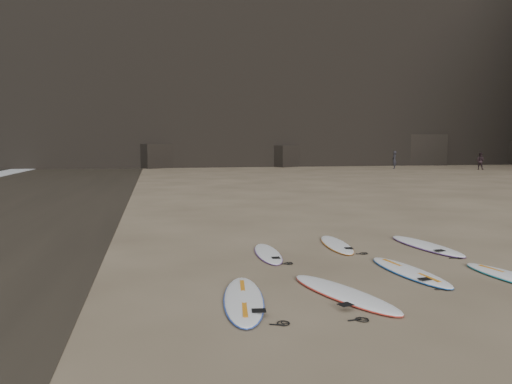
{
  "coord_description": "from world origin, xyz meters",
  "views": [
    {
      "loc": [
        -5.83,
        -8.69,
        2.62
      ],
      "look_at": [
        -3.56,
        2.43,
        1.5
      ],
      "focal_mm": 35.0,
      "sensor_mm": 36.0,
      "label": 1
    }
  ],
  "objects_px": {
    "surfboard_7": "(426,245)",
    "person_b": "(480,161)",
    "surfboard_5": "(268,253)",
    "surfboard_1": "(344,293)",
    "surfboard_6": "(336,244)",
    "surfboard_2": "(409,271)",
    "surfboard_0": "(244,299)",
    "person_a": "(394,160)"
  },
  "relations": [
    {
      "from": "surfboard_7",
      "to": "person_b",
      "type": "distance_m",
      "value": 40.53
    },
    {
      "from": "surfboard_5",
      "to": "surfboard_1",
      "type": "bearing_deg",
      "value": -76.67
    },
    {
      "from": "surfboard_6",
      "to": "surfboard_2",
      "type": "bearing_deg",
      "value": -74.68
    },
    {
      "from": "surfboard_1",
      "to": "surfboard_2",
      "type": "xyz_separation_m",
      "value": [
        1.84,
        1.11,
        -0.0
      ]
    },
    {
      "from": "surfboard_0",
      "to": "surfboard_2",
      "type": "distance_m",
      "value": 3.75
    },
    {
      "from": "surfboard_2",
      "to": "surfboard_5",
      "type": "bearing_deg",
      "value": 131.58
    },
    {
      "from": "person_a",
      "to": "person_b",
      "type": "bearing_deg",
      "value": 98.85
    },
    {
      "from": "surfboard_1",
      "to": "person_a",
      "type": "distance_m",
      "value": 44.09
    },
    {
      "from": "surfboard_1",
      "to": "surfboard_7",
      "type": "xyz_separation_m",
      "value": [
        3.51,
        3.34,
        0.0
      ]
    },
    {
      "from": "surfboard_6",
      "to": "person_a",
      "type": "distance_m",
      "value": 39.96
    },
    {
      "from": "surfboard_2",
      "to": "surfboard_6",
      "type": "relative_size",
      "value": 1.08
    },
    {
      "from": "surfboard_1",
      "to": "person_b",
      "type": "distance_m",
      "value": 45.32
    },
    {
      "from": "surfboard_0",
      "to": "person_b",
      "type": "relative_size",
      "value": 1.59
    },
    {
      "from": "surfboard_0",
      "to": "person_a",
      "type": "relative_size",
      "value": 1.48
    },
    {
      "from": "surfboard_0",
      "to": "person_a",
      "type": "height_order",
      "value": "person_a"
    },
    {
      "from": "surfboard_6",
      "to": "surfboard_7",
      "type": "height_order",
      "value": "surfboard_7"
    },
    {
      "from": "surfboard_5",
      "to": "person_a",
      "type": "relative_size",
      "value": 1.24
    },
    {
      "from": "surfboard_2",
      "to": "surfboard_5",
      "type": "distance_m",
      "value": 3.27
    },
    {
      "from": "person_a",
      "to": "person_b",
      "type": "distance_m",
      "value": 8.11
    },
    {
      "from": "surfboard_7",
      "to": "surfboard_2",
      "type": "bearing_deg",
      "value": -133.78
    },
    {
      "from": "surfboard_0",
      "to": "surfboard_1",
      "type": "bearing_deg",
      "value": 7.61
    },
    {
      "from": "surfboard_0",
      "to": "person_b",
      "type": "bearing_deg",
      "value": 58.27
    },
    {
      "from": "surfboard_2",
      "to": "surfboard_7",
      "type": "xyz_separation_m",
      "value": [
        1.67,
        2.23,
        0.0
      ]
    },
    {
      "from": "person_a",
      "to": "surfboard_1",
      "type": "bearing_deg",
      "value": 5.27
    },
    {
      "from": "surfboard_0",
      "to": "surfboard_6",
      "type": "height_order",
      "value": "surfboard_0"
    },
    {
      "from": "surfboard_7",
      "to": "person_b",
      "type": "height_order",
      "value": "person_b"
    },
    {
      "from": "surfboard_2",
      "to": "surfboard_6",
      "type": "distance_m",
      "value": 2.89
    },
    {
      "from": "surfboard_7",
      "to": "surfboard_0",
      "type": "bearing_deg",
      "value": -154.64
    },
    {
      "from": "surfboard_2",
      "to": "surfboard_5",
      "type": "height_order",
      "value": "surfboard_2"
    },
    {
      "from": "surfboard_7",
      "to": "surfboard_5",
      "type": "bearing_deg",
      "value": 173.51
    },
    {
      "from": "surfboard_7",
      "to": "person_b",
      "type": "xyz_separation_m",
      "value": [
        24.59,
        32.21,
        0.78
      ]
    },
    {
      "from": "surfboard_6",
      "to": "person_b",
      "type": "height_order",
      "value": "person_b"
    },
    {
      "from": "surfboard_5",
      "to": "surfboard_7",
      "type": "xyz_separation_m",
      "value": [
        4.09,
        0.03,
        0.01
      ]
    },
    {
      "from": "surfboard_1",
      "to": "person_a",
      "type": "bearing_deg",
      "value": 42.85
    },
    {
      "from": "person_b",
      "to": "surfboard_0",
      "type": "bearing_deg",
      "value": 100.72
    },
    {
      "from": "surfboard_1",
      "to": "surfboard_5",
      "type": "xyz_separation_m",
      "value": [
        -0.58,
        3.31,
        -0.01
      ]
    },
    {
      "from": "surfboard_6",
      "to": "surfboard_5",
      "type": "bearing_deg",
      "value": -155.7
    },
    {
      "from": "surfboard_0",
      "to": "surfboard_1",
      "type": "height_order",
      "value": "surfboard_1"
    },
    {
      "from": "surfboard_1",
      "to": "surfboard_5",
      "type": "height_order",
      "value": "surfboard_1"
    },
    {
      "from": "surfboard_1",
      "to": "surfboard_5",
      "type": "distance_m",
      "value": 3.36
    },
    {
      "from": "surfboard_2",
      "to": "person_a",
      "type": "xyz_separation_m",
      "value": [
        18.88,
        37.8,
        0.85
      ]
    },
    {
      "from": "surfboard_2",
      "to": "surfboard_5",
      "type": "xyz_separation_m",
      "value": [
        -2.42,
        2.2,
        -0.01
      ]
    }
  ]
}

